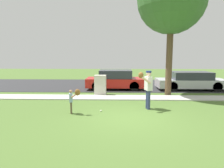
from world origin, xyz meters
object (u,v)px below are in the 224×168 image
Objects in this scene: person_child at (73,98)px; parked_hatchback_red at (116,80)px; utility_cabinet at (100,85)px; street_tree_near at (172,0)px; parked_sedan_silver at (191,81)px; person_adult at (148,85)px; baseball at (101,111)px.

parked_hatchback_red is (1.65, 6.02, -0.01)m from person_child.
street_tree_near is (4.05, 0.11, 4.87)m from utility_cabinet.
street_tree_near reaches higher than parked_sedan_silver.
person_adult reaches higher than utility_cabinet.
person_child is 0.87× the size of utility_cabinet.
person_adult is 0.23× the size of street_tree_near.
street_tree_near reaches higher than parked_hatchback_red.
street_tree_near is 5.56m from parked_sedan_silver.
utility_cabinet is 0.26× the size of parked_sedan_silver.
street_tree_near is 1.86× the size of parked_hatchback_red.
utility_cabinet is 0.30× the size of parked_hatchback_red.
street_tree_near is (4.81, 4.09, 4.79)m from person_child.
person_child is 0.22× the size of parked_sedan_silver.
street_tree_near is 6.07m from parked_hatchback_red.
utility_cabinet is (-2.35, 3.15, -0.46)m from person_adult.
utility_cabinet reaches higher than baseball.
baseball is 0.01× the size of street_tree_near.
person_adult is 0.37× the size of parked_sedan_silver.
baseball is 0.02× the size of parked_hatchback_red.
person_child is 0.14× the size of street_tree_near.
parked_hatchback_red is (0.88, 2.04, 0.06)m from utility_cabinet.
parked_sedan_silver is at bearing 26.74° from person_child.
person_child reaches higher than baseball.
baseball is 0.06× the size of utility_cabinet.
parked_hatchback_red reaches higher than utility_cabinet.
person_adult reaches higher than parked_hatchback_red.
street_tree_near is 1.62× the size of parked_sedan_silver.
person_adult is at bearing -74.23° from parked_hatchback_red.
parked_sedan_silver is at bearing 44.55° from baseball.
person_child is at bearing -138.80° from parked_sedan_silver.
parked_sedan_silver reaches higher than person_child.
parked_sedan_silver is at bearing -140.20° from person_adult.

